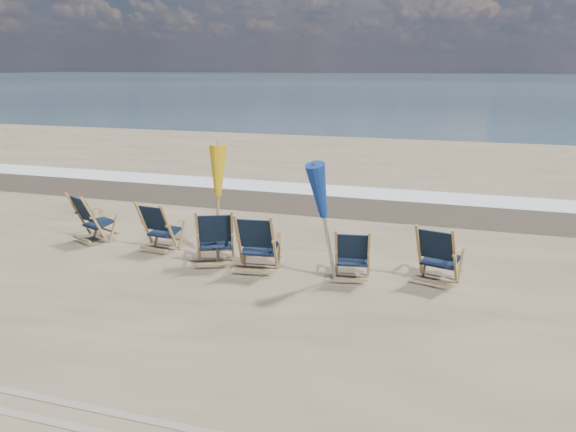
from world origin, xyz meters
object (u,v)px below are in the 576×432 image
at_px(beach_chair_3, 274,245).
at_px(umbrella_yellow, 217,178).
at_px(beach_chair_4, 369,256).
at_px(beach_chair_5, 454,258).
at_px(umbrella_blue, 327,192).
at_px(beach_chair_0, 94,221).
at_px(beach_chair_1, 169,229).
at_px(beach_chair_2, 232,237).

relative_size(beach_chair_3, umbrella_yellow, 0.52).
bearing_deg(beach_chair_4, beach_chair_5, 178.78).
bearing_deg(beach_chair_4, umbrella_blue, 8.37).
relative_size(beach_chair_0, beach_chair_5, 1.00).
bearing_deg(beach_chair_1, umbrella_yellow, -177.55).
distance_m(beach_chair_0, beach_chair_1, 1.57).
bearing_deg(beach_chair_2, beach_chair_4, 154.86).
bearing_deg(beach_chair_3, beach_chair_4, 176.87).
distance_m(beach_chair_0, umbrella_blue, 4.69).
bearing_deg(beach_chair_0, umbrella_blue, -162.95).
bearing_deg(beach_chair_3, umbrella_yellow, -24.21).
relative_size(beach_chair_3, beach_chair_5, 1.05).
height_order(beach_chair_3, beach_chair_5, beach_chair_3).
bearing_deg(beach_chair_3, beach_chair_5, 178.55).
bearing_deg(beach_chair_0, beach_chair_3, -163.05).
relative_size(umbrella_yellow, umbrella_blue, 1.01).
xyz_separation_m(beach_chair_3, beach_chair_5, (2.77, 0.27, -0.03)).
distance_m(beach_chair_1, beach_chair_3, 2.16).
distance_m(beach_chair_3, beach_chair_4, 1.51).
height_order(beach_chair_0, beach_chair_1, beach_chair_0).
distance_m(beach_chair_4, umbrella_yellow, 2.83).
relative_size(beach_chair_2, beach_chair_4, 1.15).
distance_m(beach_chair_1, beach_chair_2, 1.35).
distance_m(beach_chair_5, umbrella_yellow, 4.01).
bearing_deg(beach_chair_5, beach_chair_4, 22.04).
relative_size(beach_chair_0, beach_chair_4, 1.11).
height_order(beach_chair_2, beach_chair_5, beach_chair_2).
bearing_deg(umbrella_blue, beach_chair_5, 10.79).
xyz_separation_m(beach_chair_2, umbrella_yellow, (-0.33, 0.17, 0.96)).
height_order(beach_chair_2, beach_chair_3, beach_chair_3).
xyz_separation_m(umbrella_yellow, umbrella_blue, (1.99, -0.44, -0.02)).
distance_m(beach_chair_2, umbrella_blue, 1.93).
bearing_deg(beach_chair_3, umbrella_blue, 166.96).
bearing_deg(beach_chair_4, beach_chair_2, -10.52).
distance_m(beach_chair_4, umbrella_blue, 1.20).
bearing_deg(umbrella_yellow, beach_chair_5, -1.17).
xyz_separation_m(beach_chair_3, umbrella_blue, (0.88, -0.09, 0.93)).
relative_size(beach_chair_5, umbrella_yellow, 0.50).
height_order(beach_chair_2, umbrella_blue, umbrella_blue).
bearing_deg(beach_chair_3, beach_chair_1, -17.97).
bearing_deg(beach_chair_4, beach_chair_0, -12.32).
bearing_deg(beach_chair_1, beach_chair_0, 5.63).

